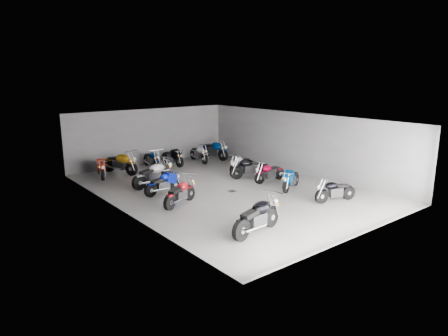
{
  "coord_description": "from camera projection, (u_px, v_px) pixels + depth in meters",
  "views": [
    {
      "loc": [
        -10.98,
        -13.77,
        5.09
      ],
      "look_at": [
        -0.09,
        -0.03,
        1.0
      ],
      "focal_mm": 32.0,
      "sensor_mm": 36.0,
      "label": 1
    }
  ],
  "objects": [
    {
      "name": "motorcycle_left_d",
      "position": [
        180.0,
        193.0,
        15.94
      ],
      "size": [
        1.93,
        0.93,
        0.9
      ],
      "rotation": [
        0.0,
        0.0,
        -1.16
      ],
      "color": "black",
      "rests_on": "ground"
    },
    {
      "name": "motorcycle_back_d",
      "position": [
        173.0,
        157.0,
        22.94
      ],
      "size": [
        0.43,
        2.09,
        0.92
      ],
      "rotation": [
        0.0,
        0.0,
        3.19
      ],
      "color": "black",
      "rests_on": "ground"
    },
    {
      "name": "motorcycle_left_a",
      "position": [
        257.0,
        217.0,
        13.05
      ],
      "size": [
        2.33,
        0.61,
        1.03
      ],
      "rotation": [
        0.0,
        0.0,
        -1.4
      ],
      "color": "black",
      "rests_on": "ground"
    },
    {
      "name": "motorcycle_back_c",
      "position": [
        152.0,
        159.0,
        22.27
      ],
      "size": [
        0.48,
        2.11,
        0.93
      ],
      "rotation": [
        0.0,
        0.0,
        3.03
      ],
      "color": "black",
      "rests_on": "ground"
    },
    {
      "name": "motorcycle_right_f",
      "position": [
        241.0,
        164.0,
        21.27
      ],
      "size": [
        1.93,
        0.62,
        0.86
      ],
      "rotation": [
        0.0,
        0.0,
        1.82
      ],
      "color": "black",
      "rests_on": "ground"
    },
    {
      "name": "motorcycle_back_e",
      "position": [
        199.0,
        153.0,
        23.86
      ],
      "size": [
        0.54,
        2.16,
        0.95
      ],
      "rotation": [
        0.0,
        0.0,
        2.98
      ],
      "color": "black",
      "rests_on": "ground"
    },
    {
      "name": "motorcycle_left_e",
      "position": [
        163.0,
        183.0,
        17.47
      ],
      "size": [
        1.93,
        0.47,
        0.85
      ],
      "rotation": [
        0.0,
        0.0,
        -1.43
      ],
      "color": "black",
      "rests_on": "ground"
    },
    {
      "name": "ground",
      "position": [
        225.0,
        189.0,
        18.31
      ],
      "size": [
        14.0,
        14.0,
        0.0
      ],
      "primitive_type": "plane",
      "color": "gray",
      "rests_on": "ground"
    },
    {
      "name": "wall_left",
      "position": [
        121.0,
        171.0,
        14.92
      ],
      "size": [
        0.1,
        14.0,
        3.2
      ],
      "primitive_type": "cube",
      "color": "gray",
      "rests_on": "ground"
    },
    {
      "name": "motorcycle_left_f",
      "position": [
        154.0,
        175.0,
        18.59
      ],
      "size": [
        2.32,
        0.62,
        1.03
      ],
      "rotation": [
        0.0,
        0.0,
        -1.39
      ],
      "color": "black",
      "rests_on": "ground"
    },
    {
      "name": "motorcycle_right_c",
      "position": [
        291.0,
        179.0,
        18.12
      ],
      "size": [
        1.86,
        0.94,
        0.87
      ],
      "rotation": [
        0.0,
        0.0,
        2.0
      ],
      "color": "black",
      "rests_on": "ground"
    },
    {
      "name": "ceiling",
      "position": [
        225.0,
        119.0,
        17.58
      ],
      "size": [
        10.0,
        14.0,
        0.04
      ],
      "primitive_type": "cube",
      "color": "black",
      "rests_on": "wall_back"
    },
    {
      "name": "motorcycle_right_e",
      "position": [
        250.0,
        168.0,
        20.14
      ],
      "size": [
        2.16,
        0.79,
        0.98
      ],
      "rotation": [
        0.0,
        0.0,
        1.27
      ],
      "color": "black",
      "rests_on": "ground"
    },
    {
      "name": "wall_right",
      "position": [
        299.0,
        143.0,
        20.97
      ],
      "size": [
        0.1,
        14.0,
        3.2
      ],
      "primitive_type": "cube",
      "color": "gray",
      "rests_on": "ground"
    },
    {
      "name": "motorcycle_right_a",
      "position": [
        335.0,
        191.0,
        16.38
      ],
      "size": [
        1.89,
        0.67,
        0.85
      ],
      "rotation": [
        0.0,
        0.0,
        1.29
      ],
      "color": "black",
      "rests_on": "ground"
    },
    {
      "name": "wall_back",
      "position": [
        151.0,
        136.0,
        23.29
      ],
      "size": [
        10.0,
        0.1,
        3.2
      ],
      "primitive_type": "cube",
      "color": "gray",
      "rests_on": "ground"
    },
    {
      "name": "motorcycle_right_d",
      "position": [
        269.0,
        172.0,
        19.42
      ],
      "size": [
        1.95,
        0.38,
        0.86
      ],
      "rotation": [
        0.0,
        0.0,
        1.59
      ],
      "color": "black",
      "rests_on": "ground"
    },
    {
      "name": "motorcycle_back_a",
      "position": [
        100.0,
        168.0,
        20.27
      ],
      "size": [
        0.68,
        2.07,
        0.93
      ],
      "rotation": [
        0.0,
        0.0,
        2.89
      ],
      "color": "black",
      "rests_on": "ground"
    },
    {
      "name": "motorcycle_back_b",
      "position": [
        120.0,
        163.0,
        20.98
      ],
      "size": [
        0.99,
        2.3,
        1.05
      ],
      "rotation": [
        0.0,
        0.0,
        3.5
      ],
      "color": "black",
      "rests_on": "ground"
    },
    {
      "name": "motorcycle_back_f",
      "position": [
        214.0,
        150.0,
        24.7
      ],
      "size": [
        0.5,
        2.4,
        1.05
      ],
      "rotation": [
        0.0,
        0.0,
        3.2
      ],
      "color": "black",
      "rests_on": "ground"
    },
    {
      "name": "drain_grate",
      "position": [
        232.0,
        191.0,
        17.93
      ],
      "size": [
        0.32,
        0.32,
        0.01
      ],
      "primitive_type": "cube",
      "color": "black",
      "rests_on": "ground"
    }
  ]
}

